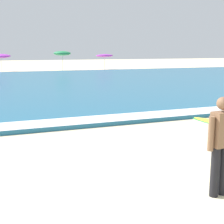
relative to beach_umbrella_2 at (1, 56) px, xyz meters
name	(u,v)px	position (x,y,z in m)	size (l,w,h in m)	color
ground_plane	(109,209)	(-0.10, -35.89, -1.83)	(160.00, 160.00, 0.00)	beige
sea	(12,85)	(-0.10, -16.56, -1.76)	(120.00, 28.00, 0.14)	#1E6084
surf_foam	(45,123)	(-0.10, -29.96, -1.68)	(120.00, 1.18, 0.01)	white
beach_umbrella_2	(1,56)	(0.00, 0.00, 0.00)	(2.25, 2.27, 2.12)	beige
beach_umbrella_3	(62,53)	(7.10, -0.82, 0.29)	(2.10, 2.11, 2.40)	beige
beach_umbrella_4	(104,56)	(12.88, 0.03, -0.04)	(2.24, 2.25, 2.02)	beige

